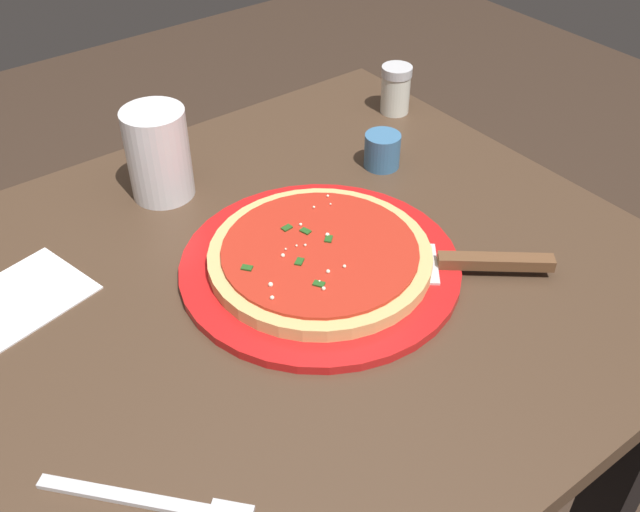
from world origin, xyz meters
TOP-DOWN VIEW (x-y plane):
  - restaurant_table at (0.00, 0.00)m, footprint 0.85×0.74m
  - serving_plate at (-0.05, 0.01)m, footprint 0.32×0.32m
  - pizza at (-0.05, 0.01)m, footprint 0.25×0.25m
  - pizza_server at (-0.17, 0.11)m, footprint 0.20×0.17m
  - cup_tall_drink at (0.02, -0.23)m, footprint 0.08×0.08m
  - cup_small_sauce at (-0.25, -0.11)m, footprint 0.05×0.05m
  - napkin_folded_right at (0.25, -0.14)m, footprint 0.16×0.14m
  - fork at (0.24, 0.17)m, footprint 0.14×0.15m
  - parmesan_shaker at (-0.37, -0.22)m, footprint 0.05×0.05m

SIDE VIEW (x-z plane):
  - restaurant_table at x=0.00m, z-range 0.21..0.98m
  - napkin_folded_right at x=0.25m, z-range 0.76..0.77m
  - fork at x=0.24m, z-range 0.76..0.77m
  - serving_plate at x=-0.05m, z-range 0.76..0.78m
  - pizza_server at x=-0.17m, z-range 0.77..0.79m
  - pizza at x=-0.05m, z-range 0.77..0.80m
  - cup_small_sauce at x=-0.25m, z-range 0.76..0.81m
  - parmesan_shaker at x=-0.37m, z-range 0.77..0.84m
  - cup_tall_drink at x=0.02m, z-range 0.76..0.88m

